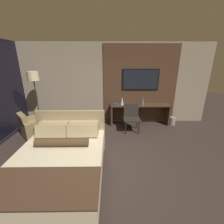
% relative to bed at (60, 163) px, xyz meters
% --- Properties ---
extents(ground_plane, '(16.00, 16.00, 0.00)m').
position_rel_bed_xyz_m(ground_plane, '(0.89, 0.34, -0.34)').
color(ground_plane, '#332823').
extents(wall_back_tv_panel, '(7.20, 0.09, 2.80)m').
position_rel_bed_xyz_m(wall_back_tv_panel, '(1.06, 2.93, 1.06)').
color(wall_back_tv_panel, gray).
rests_on(wall_back_tv_panel, ground_plane).
extents(bed, '(1.66, 2.20, 1.07)m').
position_rel_bed_xyz_m(bed, '(0.00, 0.00, 0.00)').
color(bed, '#33281E').
rests_on(bed, ground_plane).
extents(desk, '(2.09, 0.45, 0.74)m').
position_rel_bed_xyz_m(desk, '(2.03, 2.68, 0.17)').
color(desk, '#422D1E').
rests_on(desk, ground_plane).
extents(tv, '(1.28, 0.04, 0.72)m').
position_rel_bed_xyz_m(tv, '(2.03, 2.86, 1.25)').
color(tv, black).
extents(desk_chair, '(0.52, 0.52, 0.87)m').
position_rel_bed_xyz_m(desk_chair, '(1.66, 2.15, 0.17)').
color(desk_chair, '#28231E').
rests_on(desk_chair, ground_plane).
extents(armchair_by_window, '(1.01, 1.01, 0.81)m').
position_rel_bed_xyz_m(armchair_by_window, '(-1.31, 1.71, -0.06)').
color(armchair_by_window, olive).
rests_on(armchair_by_window, ground_plane).
extents(floor_lamp, '(0.34, 0.34, 1.90)m').
position_rel_bed_xyz_m(floor_lamp, '(-1.41, 2.33, 1.26)').
color(floor_lamp, '#282623').
rests_on(floor_lamp, ground_plane).
extents(vase_tall, '(0.11, 0.11, 0.27)m').
position_rel_bed_xyz_m(vase_tall, '(1.39, 2.64, 0.53)').
color(vase_tall, silver).
rests_on(vase_tall, desk).
extents(vase_short, '(0.10, 0.10, 0.29)m').
position_rel_bed_xyz_m(vase_short, '(2.11, 2.64, 0.54)').
color(vase_short, '#4C706B').
rests_on(vase_short, desk).
extents(book, '(0.23, 0.17, 0.03)m').
position_rel_bed_xyz_m(book, '(1.20, 2.67, 0.41)').
color(book, navy).
rests_on(book, desk).
extents(waste_bin, '(0.22, 0.22, 0.28)m').
position_rel_bed_xyz_m(waste_bin, '(3.22, 2.58, -0.20)').
color(waste_bin, gray).
rests_on(waste_bin, ground_plane).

